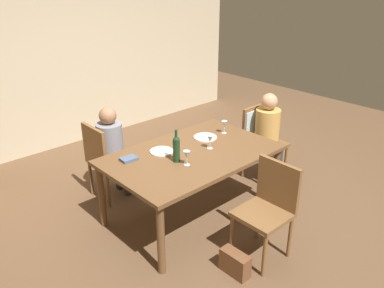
% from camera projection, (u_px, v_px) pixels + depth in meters
% --- Properties ---
extents(ground_plane, '(10.00, 10.00, 0.00)m').
position_uv_depth(ground_plane, '(192.00, 214.00, 4.38)').
color(ground_plane, brown).
extents(rear_room_partition, '(6.40, 0.12, 2.70)m').
position_uv_depth(rear_room_partition, '(62.00, 55.00, 5.67)').
color(rear_room_partition, beige).
rests_on(rear_room_partition, ground_plane).
extents(dining_table, '(1.77, 1.11, 0.75)m').
position_uv_depth(dining_table, '(192.00, 159.00, 4.10)').
color(dining_table, brown).
rests_on(dining_table, ground_plane).
extents(chair_far_left, '(0.44, 0.44, 0.92)m').
position_uv_depth(chair_far_left, '(105.00, 156.00, 4.49)').
color(chair_far_left, brown).
rests_on(chair_far_left, ground_plane).
extents(chair_right_end, '(0.44, 0.46, 0.92)m').
position_uv_depth(chair_right_end, '(259.00, 132.00, 5.00)').
color(chair_right_end, brown).
rests_on(chair_right_end, ground_plane).
extents(chair_near, '(0.44, 0.44, 0.92)m').
position_uv_depth(chair_near, '(269.00, 204.00, 3.58)').
color(chair_near, brown).
rests_on(chair_near, ground_plane).
extents(person_woman_host, '(0.34, 0.29, 1.10)m').
position_uv_depth(person_woman_host, '(112.00, 145.00, 4.51)').
color(person_woman_host, '#33333D').
rests_on(person_woman_host, ground_plane).
extents(person_man_bearded, '(0.30, 0.35, 1.12)m').
position_uv_depth(person_man_bearded, '(269.00, 131.00, 4.88)').
color(person_man_bearded, '#33333D').
rests_on(person_man_bearded, ground_plane).
extents(wine_bottle_tall_green, '(0.07, 0.07, 0.33)m').
position_uv_depth(wine_bottle_tall_green, '(176.00, 148.00, 3.84)').
color(wine_bottle_tall_green, '#19381E').
rests_on(wine_bottle_tall_green, dining_table).
extents(wine_glass_near_left, '(0.07, 0.07, 0.15)m').
position_uv_depth(wine_glass_near_left, '(224.00, 125.00, 4.51)').
color(wine_glass_near_left, silver).
rests_on(wine_glass_near_left, dining_table).
extents(wine_glass_centre, '(0.07, 0.07, 0.15)m').
position_uv_depth(wine_glass_centre, '(187.00, 155.00, 3.78)').
color(wine_glass_centre, silver).
rests_on(wine_glass_centre, dining_table).
extents(wine_glass_near_right, '(0.07, 0.07, 0.15)m').
position_uv_depth(wine_glass_near_right, '(210.00, 139.00, 4.13)').
color(wine_glass_near_right, silver).
rests_on(wine_glass_near_right, dining_table).
extents(dinner_plate_host, '(0.24, 0.24, 0.01)m').
position_uv_depth(dinner_plate_host, '(162.00, 151.00, 4.09)').
color(dinner_plate_host, white).
rests_on(dinner_plate_host, dining_table).
extents(dinner_plate_guest_left, '(0.26, 0.26, 0.01)m').
position_uv_depth(dinner_plate_guest_left, '(205.00, 137.00, 4.43)').
color(dinner_plate_guest_left, white).
rests_on(dinner_plate_guest_left, dining_table).
extents(folded_napkin, '(0.17, 0.13, 0.03)m').
position_uv_depth(folded_napkin, '(129.00, 159.00, 3.91)').
color(folded_napkin, '#4C5B75').
rests_on(folded_napkin, dining_table).
extents(handbag, '(0.12, 0.28, 0.22)m').
position_uv_depth(handbag, '(235.00, 263.00, 3.49)').
color(handbag, brown).
rests_on(handbag, ground_plane).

